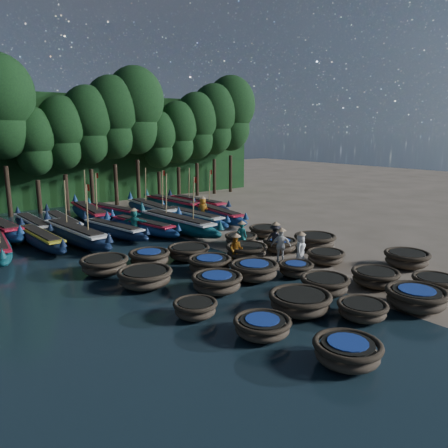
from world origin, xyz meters
TOP-DOWN VIEW (x-y plane):
  - ground at (0.00, 0.00)m, footprint 120.00×120.00m
  - foliage_wall at (0.00, 23.50)m, footprint 40.00×3.00m
  - coracle_1 at (-4.85, -10.61)m, footprint 2.35×2.35m
  - coracle_2 at (-1.72, -9.04)m, footprint 1.96×1.96m
  - coracle_3 at (0.67, -9.83)m, footprint 2.90×2.90m
  - coracle_4 at (3.17, -9.34)m, footprint 2.16×2.16m
  - coracle_5 at (-5.54, -7.71)m, footprint 2.43×2.43m
  - coracle_6 at (-3.10, -7.24)m, footprint 2.86×2.86m
  - coracle_7 at (-0.84, -6.62)m, footprint 2.42×2.42m
  - coracle_8 at (1.75, -7.38)m, footprint 2.37×2.37m
  - coracle_9 at (5.41, -6.86)m, footprint 2.68×2.68m
  - coracle_10 at (-6.41, -5.04)m, footprint 1.97×1.97m
  - coracle_11 at (-4.20, -3.52)m, footprint 2.28×2.28m
  - coracle_12 at (-1.86, -3.35)m, footprint 2.79×2.79m
  - coracle_13 at (0.03, -4.21)m, footprint 1.70×1.70m
  - coracle_14 at (2.74, -3.86)m, footprint 2.17×2.17m
  - coracle_15 at (-6.28, -1.00)m, footprint 2.53×2.53m
  - coracle_16 at (-2.88, -1.26)m, footprint 2.42×2.42m
  - coracle_17 at (0.15, -0.59)m, footprint 2.27×2.27m
  - coracle_18 at (2.45, -0.87)m, footprint 2.29×2.29m
  - coracle_19 at (4.63, -1.59)m, footprint 3.00×3.00m
  - coracle_20 at (-6.92, 1.84)m, footprint 2.59×2.59m
  - coracle_21 at (-4.66, 1.47)m, footprint 2.30×2.30m
  - coracle_22 at (-2.39, 1.25)m, footprint 2.46×2.46m
  - coracle_23 at (1.79, 1.75)m, footprint 2.21×2.21m
  - coracle_24 at (4.32, 2.28)m, footprint 2.33×2.33m
  - long_boat_2 at (-7.77, 8.91)m, footprint 1.55×7.53m
  - long_boat_3 at (-5.90, 8.35)m, footprint 2.18×8.94m
  - long_boat_4 at (-3.30, 8.51)m, footprint 2.40×7.20m
  - long_boat_5 at (-1.36, 8.16)m, footprint 2.46×7.33m
  - long_boat_6 at (0.62, 7.01)m, footprint 2.16×9.20m
  - long_boat_7 at (2.83, 8.36)m, footprint 1.76×8.11m
  - long_boat_8 at (5.03, 8.19)m, footprint 2.45×8.06m
  - long_boat_11 at (-6.97, 13.23)m, footprint 1.39×7.69m
  - long_boat_12 at (-5.23, 12.56)m, footprint 1.76×7.98m
  - long_boat_13 at (-2.47, 14.46)m, footprint 2.52×8.91m
  - long_boat_14 at (-0.52, 14.36)m, footprint 2.55×7.42m
  - long_boat_15 at (1.98, 12.72)m, footprint 2.16×9.05m
  - long_boat_16 at (4.77, 13.97)m, footprint 2.09×8.72m
  - long_boat_17 at (6.49, 12.87)m, footprint 1.94×8.47m
  - fisherman_0 at (1.61, -3.11)m, footprint 0.97×0.84m
  - fisherman_1 at (1.06, 0.84)m, footprint 0.63×0.72m
  - fisherman_2 at (-0.81, -0.82)m, footprint 0.88×0.93m
  - fisherman_3 at (2.06, -0.87)m, footprint 1.04×1.29m
  - fisherman_4 at (1.14, -2.18)m, footprint 1.06×1.03m
  - fisherman_5 at (-2.06, 8.00)m, footprint 1.43×1.60m
  - fisherman_6 at (4.37, 9.15)m, footprint 0.88×1.03m
  - tree_5 at (-4.50, 20.00)m, footprint 3.68×3.68m
  - tree_6 at (-2.20, 20.00)m, footprint 4.09×4.09m
  - tree_7 at (0.10, 20.00)m, footprint 4.51×4.51m
  - tree_8 at (2.40, 20.00)m, footprint 4.92×4.92m
  - tree_9 at (4.70, 20.00)m, footprint 5.34×5.34m
  - tree_10 at (7.00, 20.00)m, footprint 3.68×3.68m
  - tree_11 at (9.30, 20.00)m, footprint 4.09×4.09m
  - tree_12 at (11.60, 20.00)m, footprint 4.51×4.51m
  - tree_13 at (13.90, 20.00)m, footprint 4.92×4.92m
  - tree_14 at (16.20, 20.00)m, footprint 5.34×5.34m

SIDE VIEW (x-z plane):
  - ground at x=0.00m, z-range 0.00..0.00m
  - coracle_10 at x=-6.41m, z-range 0.05..0.70m
  - coracle_5 at x=-5.54m, z-range 0.05..0.70m
  - coracle_2 at x=-1.72m, z-range 0.05..0.71m
  - coracle_23 at x=1.79m, z-range 0.05..0.72m
  - coracle_13 at x=0.03m, z-range 0.05..0.71m
  - coracle_4 at x=3.17m, z-range 0.05..0.74m
  - coracle_14 at x=2.74m, z-range 0.05..0.74m
  - coracle_24 at x=4.32m, z-range 0.05..0.76m
  - coracle_8 at x=1.75m, z-range 0.05..0.81m
  - coracle_22 at x=-2.39m, z-range 0.05..0.81m
  - coracle_1 at x=-4.85m, z-range 0.06..0.82m
  - coracle_18 at x=2.45m, z-range 0.06..0.82m
  - coracle_17 at x=0.15m, z-range 0.06..0.83m
  - coracle_16 at x=-2.88m, z-range 0.06..0.86m
  - coracle_7 at x=-0.84m, z-range 0.06..0.87m
  - coracle_11 at x=-4.20m, z-range 0.06..0.87m
  - coracle_6 at x=-3.10m, z-range 0.06..0.88m
  - coracle_15 at x=-6.28m, z-range 0.06..0.88m
  - coracle_20 at x=-6.92m, z-range 0.06..0.88m
  - coracle_9 at x=5.41m, z-range 0.06..0.89m
  - coracle_12 at x=-1.86m, z-range 0.06..0.89m
  - coracle_21 at x=-4.66m, z-range 0.07..0.90m
  - coracle_19 at x=4.63m, z-range 0.06..0.91m
  - coracle_3 at x=0.67m, z-range 0.07..0.91m
  - long_boat_4 at x=-3.30m, z-range -0.15..1.13m
  - long_boat_5 at x=-1.36m, z-range -0.16..1.15m
  - long_boat_14 at x=-0.52m, z-range -0.16..1.17m
  - long_boat_2 at x=-7.77m, z-range -0.16..1.17m
  - long_boat_11 at x=-6.97m, z-range -0.16..1.19m
  - long_boat_12 at x=-5.23m, z-range -0.17..1.24m
  - long_boat_7 at x=2.83m, z-range -0.17..1.26m
  - long_boat_8 at x=5.03m, z-range -0.17..1.26m
  - long_boat_17 at x=6.49m, z-range -1.23..2.37m
  - long_boat_16 at x=4.77m, z-range -0.18..1.35m
  - long_boat_13 at x=-2.47m, z-range -1.30..2.51m
  - long_boat_3 at x=-5.90m, z-range -1.30..2.51m
  - long_boat_15 at x=1.98m, z-range -1.31..2.54m
  - long_boat_6 at x=0.62m, z-range -1.34..2.58m
  - fisherman_2 at x=-0.81m, z-range -0.04..1.67m
  - fisherman_0 at x=1.61m, z-range -0.04..1.83m
  - fisherman_3 at x=2.06m, z-range -0.06..1.89m
  - fisherman_5 at x=-2.06m, z-range -0.07..1.89m
  - fisherman_1 at x=1.06m, z-range 0.00..1.86m
  - fisherman_6 at x=4.37m, z-range -0.05..1.94m
  - fisherman_4 at x=1.14m, z-range -0.04..1.94m
  - foliage_wall at x=0.00m, z-range 0.00..10.00m
  - tree_5 at x=-4.50m, z-range 1.63..10.31m
  - tree_10 at x=7.00m, z-range 1.63..10.31m
  - tree_6 at x=-2.20m, z-range 1.82..11.47m
  - tree_11 at x=9.30m, z-range 1.82..11.47m
  - tree_7 at x=0.10m, z-range 2.01..12.64m
  - tree_12 at x=11.60m, z-range 2.01..12.64m
  - tree_8 at x=2.40m, z-range 2.19..13.80m
  - tree_13 at x=13.90m, z-range 2.19..13.80m
  - tree_9 at x=4.70m, z-range 2.38..14.96m
  - tree_14 at x=16.20m, z-range 2.38..14.96m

